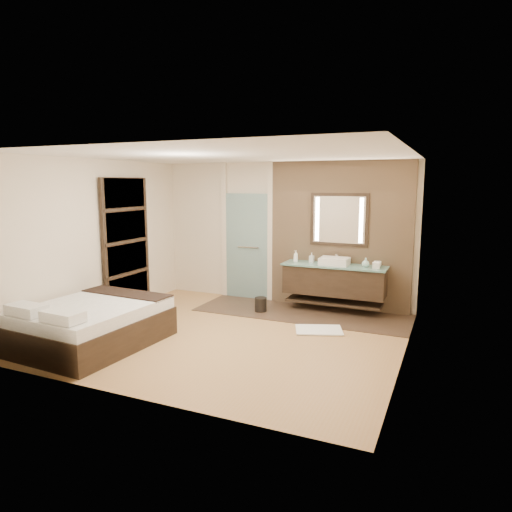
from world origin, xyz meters
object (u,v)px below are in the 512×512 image
at_px(mirror_unit, 339,220).
at_px(vanity, 334,280).
at_px(bed, 92,324).
at_px(waste_bin, 261,305).

bearing_deg(mirror_unit, vanity, -90.00).
distance_m(vanity, mirror_unit, 1.10).
relative_size(bed, waste_bin, 7.53).
bearing_deg(bed, vanity, 51.35).
xyz_separation_m(vanity, bed, (-2.75, -3.08, -0.27)).
distance_m(vanity, bed, 4.14).
bearing_deg(bed, mirror_unit, 53.46).
bearing_deg(vanity, waste_bin, -155.52).
xyz_separation_m(vanity, waste_bin, (-1.20, -0.55, -0.45)).
distance_m(vanity, waste_bin, 1.39).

